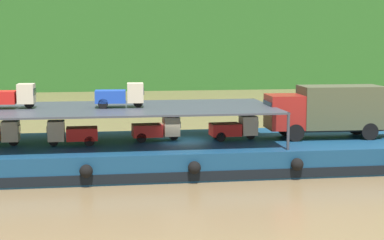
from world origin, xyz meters
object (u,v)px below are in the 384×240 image
Objects in this scene: covered_lorry at (327,110)px; mini_truck_lower_mid at (157,129)px; cargo_barge at (183,154)px; mini_truck_lower_fore at (234,128)px; mini_truck_upper_mid at (120,95)px; mini_truck_upper_stern at (11,96)px; mini_truck_lower_aft at (72,133)px.

covered_lorry is 2.84× the size of mini_truck_lower_mid.
cargo_barge is 9.74× the size of mini_truck_lower_fore.
mini_truck_upper_mid is at bearing 179.50° from cargo_barge.
cargo_barge is at bearing -0.50° from mini_truck_upper_mid.
mini_truck_lower_mid is 8.36m from mini_truck_upper_stern.
mini_truck_upper_stern reaches higher than mini_truck_lower_fore.
covered_lorry reaches higher than mini_truck_lower_mid.
mini_truck_upper_mid is at bearing -3.69° from mini_truck_upper_stern.
mini_truck_upper_stern is (-12.63, 0.53, 2.00)m from mini_truck_lower_fore.
mini_truck_lower_fore is at bearing 2.50° from mini_truck_lower_aft.
covered_lorry is 12.22m from mini_truck_upper_mid.
mini_truck_upper_stern and mini_truck_upper_mid have the same top height.
mini_truck_lower_mid is 1.00× the size of mini_truck_upper_stern.
covered_lorry is 10.16m from mini_truck_lower_mid.
cargo_barge is at bearing -2.51° from mini_truck_upper_stern.
covered_lorry is (8.63, -0.23, 2.44)m from cargo_barge.
mini_truck_upper_stern reaches higher than covered_lorry.
covered_lorry is 2.84× the size of mini_truck_upper_stern.
mini_truck_upper_stern is (-3.31, 0.94, 2.00)m from mini_truck_lower_aft.
cargo_barge is 4.94m from mini_truck_upper_mid.
mini_truck_lower_aft is 4.86m from mini_truck_lower_mid.
mini_truck_lower_aft is 0.99× the size of mini_truck_lower_mid.
cargo_barge is at bearing 4.69° from mini_truck_lower_aft.
mini_truck_upper_stern reaches higher than mini_truck_lower_mid.
mini_truck_lower_aft is at bearing -168.73° from mini_truck_upper_mid.
mini_truck_upper_stern is at bearing 176.31° from mini_truck_upper_mid.
mini_truck_lower_fore is at bearing -2.07° from cargo_barge.
cargo_barge is 9.77× the size of mini_truck_lower_mid.
mini_truck_upper_stern is at bearing 164.20° from mini_truck_lower_aft.
mini_truck_lower_fore is (4.51, -0.34, 0.00)m from mini_truck_lower_mid.
mini_truck_lower_aft is at bearing -15.80° from mini_truck_upper_stern.
cargo_barge is 10.20m from mini_truck_upper_stern.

